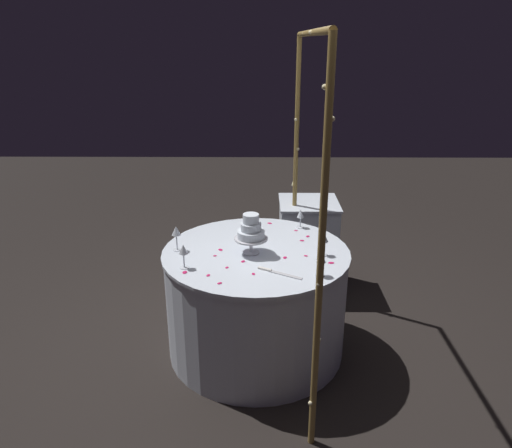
{
  "coord_description": "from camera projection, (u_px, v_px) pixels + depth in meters",
  "views": [
    {
      "loc": [
        2.92,
        0.03,
        2.08
      ],
      "look_at": [
        0.0,
        0.0,
        0.96
      ],
      "focal_mm": 33.62,
      "sensor_mm": 36.0,
      "label": 1
    }
  ],
  "objects": [
    {
      "name": "rose_petal_2",
      "position": [
        254.0,
        240.0,
        3.36
      ],
      "size": [
        0.05,
        0.04,
        0.0
      ],
      "primitive_type": "ellipsoid",
      "rotation": [
        0.0,
        0.0,
        0.41
      ],
      "color": "#C61951",
      "rests_on": "main_table"
    },
    {
      "name": "main_table",
      "position": [
        256.0,
        301.0,
        3.33
      ],
      "size": [
        1.25,
        1.25,
        0.77
      ],
      "color": "silver",
      "rests_on": "ground"
    },
    {
      "name": "rose_petal_1",
      "position": [
        306.0,
        256.0,
        3.12
      ],
      "size": [
        0.03,
        0.03,
        0.0
      ],
      "primitive_type": "ellipsoid",
      "rotation": [
        0.0,
        0.0,
        1.26
      ],
      "color": "#C61951",
      "rests_on": "main_table"
    },
    {
      "name": "wine_glass_3",
      "position": [
        301.0,
        215.0,
        3.56
      ],
      "size": [
        0.06,
        0.06,
        0.14
      ],
      "color": "silver",
      "rests_on": "main_table"
    },
    {
      "name": "rose_petal_15",
      "position": [
        215.0,
        256.0,
        3.12
      ],
      "size": [
        0.03,
        0.03,
        0.0
      ],
      "primitive_type": "ellipsoid",
      "rotation": [
        0.0,
        0.0,
        5.07
      ],
      "color": "#C61951",
      "rests_on": "main_table"
    },
    {
      "name": "rose_petal_3",
      "position": [
        255.0,
        242.0,
        3.33
      ],
      "size": [
        0.05,
        0.04,
        0.0
      ],
      "primitive_type": "ellipsoid",
      "rotation": [
        0.0,
        0.0,
        5.96
      ],
      "color": "#C61951",
      "rests_on": "main_table"
    },
    {
      "name": "rose_petal_16",
      "position": [
        251.0,
        231.0,
        3.52
      ],
      "size": [
        0.03,
        0.03,
        0.0
      ],
      "primitive_type": "ellipsoid",
      "rotation": [
        0.0,
        0.0,
        5.69
      ],
      "color": "#C61951",
      "rests_on": "main_table"
    },
    {
      "name": "rose_petal_10",
      "position": [
        243.0,
        261.0,
        3.04
      ],
      "size": [
        0.04,
        0.03,
        0.0
      ],
      "primitive_type": "ellipsoid",
      "rotation": [
        0.0,
        0.0,
        2.74
      ],
      "color": "#C61951",
      "rests_on": "main_table"
    },
    {
      "name": "ground_plane",
      "position": [
        256.0,
        347.0,
        3.47
      ],
      "size": [
        12.0,
        12.0,
        0.0
      ],
      "primitive_type": "plane",
      "color": "black"
    },
    {
      "name": "rose_petal_17",
      "position": [
        257.0,
        236.0,
        3.42
      ],
      "size": [
        0.03,
        0.02,
        0.0
      ],
      "primitive_type": "ellipsoid",
      "rotation": [
        0.0,
        0.0,
        3.11
      ],
      "color": "#C61951",
      "rests_on": "main_table"
    },
    {
      "name": "wine_glass_4",
      "position": [
        183.0,
        251.0,
        2.92
      ],
      "size": [
        0.06,
        0.06,
        0.16
      ],
      "color": "silver",
      "rests_on": "main_table"
    },
    {
      "name": "rose_petal_9",
      "position": [
        221.0,
        250.0,
        3.21
      ],
      "size": [
        0.05,
        0.04,
        0.0
      ],
      "primitive_type": "ellipsoid",
      "rotation": [
        0.0,
        0.0,
        3.65
      ],
      "color": "#C61951",
      "rests_on": "main_table"
    },
    {
      "name": "rose_petal_7",
      "position": [
        302.0,
        240.0,
        3.35
      ],
      "size": [
        0.03,
        0.04,
        0.0
      ],
      "primitive_type": "ellipsoid",
      "rotation": [
        0.0,
        0.0,
        4.45
      ],
      "color": "#C61951",
      "rests_on": "main_table"
    },
    {
      "name": "rose_petal_12",
      "position": [
        208.0,
        275.0,
        2.86
      ],
      "size": [
        0.04,
        0.03,
        0.0
      ],
      "primitive_type": "ellipsoid",
      "rotation": [
        0.0,
        0.0,
        5.94
      ],
      "color": "#C61951",
      "rests_on": "main_table"
    },
    {
      "name": "rose_petal_4",
      "position": [
        331.0,
        263.0,
        3.02
      ],
      "size": [
        0.03,
        0.04,
        0.0
      ],
      "primitive_type": "ellipsoid",
      "rotation": [
        0.0,
        0.0,
        1.69
      ],
      "color": "#C61951",
      "rests_on": "main_table"
    },
    {
      "name": "rose_petal_5",
      "position": [
        296.0,
        231.0,
        3.53
      ],
      "size": [
        0.02,
        0.03,
        0.0
      ],
      "primitive_type": "ellipsoid",
      "rotation": [
        0.0,
        0.0,
        1.37
      ],
      "color": "#C61951",
      "rests_on": "main_table"
    },
    {
      "name": "wine_glass_1",
      "position": [
        321.0,
        258.0,
        2.82
      ],
      "size": [
        0.06,
        0.06,
        0.15
      ],
      "color": "silver",
      "rests_on": "main_table"
    },
    {
      "name": "tiered_cake",
      "position": [
        251.0,
        231.0,
        3.11
      ],
      "size": [
        0.22,
        0.22,
        0.27
      ],
      "color": "silver",
      "rests_on": "main_table"
    },
    {
      "name": "rose_petal_0",
      "position": [
        185.0,
        272.0,
        2.9
      ],
      "size": [
        0.04,
        0.03,
        0.0
      ],
      "primitive_type": "ellipsoid",
      "rotation": [
        0.0,
        0.0,
        6.2
      ],
      "color": "#C61951",
      "rests_on": "main_table"
    },
    {
      "name": "cake_knife",
      "position": [
        277.0,
        272.0,
        2.89
      ],
      "size": [
        0.16,
        0.27,
        0.01
      ],
      "color": "silver",
      "rests_on": "main_table"
    },
    {
      "name": "rose_petal_18",
      "position": [
        253.0,
        274.0,
        2.88
      ],
      "size": [
        0.03,
        0.03,
        0.0
      ],
      "primitive_type": "ellipsoid",
      "rotation": [
        0.0,
        0.0,
        3.41
      ],
      "color": "#C61951",
      "rests_on": "main_table"
    },
    {
      "name": "decorative_arch",
      "position": [
        306.0,
        162.0,
        2.98
      ],
      "size": [
        1.8,
        0.06,
        2.14
      ],
      "color": "olive",
      "rests_on": "ground"
    },
    {
      "name": "side_table",
      "position": [
        307.0,
        244.0,
        4.22
      ],
      "size": [
        0.5,
        0.5,
        0.79
      ],
      "color": "silver",
      "rests_on": "ground"
    },
    {
      "name": "rose_petal_8",
      "position": [
        227.0,
        268.0,
        2.96
      ],
      "size": [
        0.03,
        0.03,
        0.0
      ],
      "primitive_type": "ellipsoid",
      "rotation": [
        0.0,
        0.0,
        5.81
      ],
      "color": "#C61951",
      "rests_on": "main_table"
    },
    {
      "name": "rose_petal_14",
      "position": [
        308.0,
        236.0,
        3.43
      ],
      "size": [
        0.04,
        0.03,
        0.0
      ],
      "primitive_type": "ellipsoid",
      "rotation": [
        0.0,
        0.0,
        5.9
      ],
      "color": "#C61951",
      "rests_on": "main_table"
    },
    {
      "name": "rose_petal_13",
      "position": [
        285.0,
        258.0,
        3.09
      ],
      "size": [
        0.04,
        0.03,
        0.0
      ],
      "primitive_type": "ellipsoid",
      "rotation": [
        0.0,
        0.0,
        2.88
      ],
      "color": "#C61951",
      "rests_on": "main_table"
    },
    {
      "name": "rose_petal_11",
      "position": [
        270.0,
        223.0,
        3.67
      ],
      "size": [
        0.04,
        0.04,
        0.0
      ],
      "primitive_type": "ellipsoid",
      "rotation": [
        0.0,
        0.0,
        4.28
      ],
      "color": "#C61951",
      "rests_on": "main_table"
    },
    {
      "name": "wine_glass_2",
      "position": [
        176.0,
        232.0,
        3.16
      ],
      "size": [
        0.06,
        0.06,
        0.17
      ],
      "color": "silver",
      "rests_on": "main_table"
    },
    {
      "name": "rose_petal_6",
      "position": [
        220.0,
        283.0,
        2.77
      ],
      "size": [
        0.04,
        0.04,
        0.0
      ],
      "primitive_type": "ellipsoid",
      "rotation": [
        0.0,
        0.0,
        2.24
      ],
      "color": "#C61951",
      "rests_on": "main_table"
    },
    {
      "name": "wine_glass_0",
      "position": [
        324.0,
        239.0,
        3.09
      ],
      "size": [
        0.06,
        0.06,
        0.15
      ],
      "color": "silver",
      "rests_on": "main_table"
    }
  ]
}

